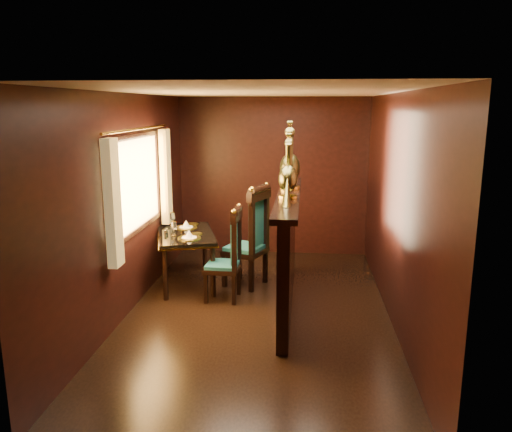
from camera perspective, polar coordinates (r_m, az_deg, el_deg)
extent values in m
plane|color=black|center=(5.91, 0.25, -11.02)|extent=(5.00, 5.00, 0.00)
cube|color=black|center=(7.99, 1.94, 4.51)|extent=(3.00, 0.04, 2.50)
cube|color=black|center=(3.14, -4.06, -8.15)|extent=(3.00, 0.04, 2.50)
cube|color=black|center=(5.86, -14.50, 1.20)|extent=(0.04, 5.00, 2.50)
cube|color=black|center=(5.60, 15.74, 0.61)|extent=(0.04, 5.00, 2.50)
cube|color=beige|center=(5.42, 0.27, 14.00)|extent=(3.00, 5.00, 0.04)
cube|color=#FFC672|center=(6.10, -13.62, 3.59)|extent=(0.01, 1.70, 1.05)
cube|color=yellow|center=(5.18, -16.06, 1.36)|extent=(0.10, 0.22, 1.30)
cube|color=yellow|center=(7.00, -10.27, 4.42)|extent=(0.10, 0.22, 1.30)
cylinder|color=gold|center=(6.02, -13.24, 9.67)|extent=(0.03, 2.20, 0.03)
cube|color=black|center=(5.95, 3.65, -4.22)|extent=(0.12, 2.60, 1.30)
cube|color=#303417|center=(5.94, 3.03, -3.74)|extent=(0.02, 2.20, 0.95)
cube|color=black|center=(5.79, 3.75, 2.24)|extent=(0.26, 2.70, 0.06)
cube|color=black|center=(6.68, -8.03, -2.07)|extent=(1.03, 1.34, 0.04)
cube|color=gold|center=(6.69, -8.03, -2.32)|extent=(1.05, 1.37, 0.02)
cylinder|color=black|center=(6.27, -10.34, -6.64)|extent=(0.06, 0.06, 0.65)
cylinder|color=black|center=(6.30, -4.92, -6.37)|extent=(0.06, 0.06, 0.65)
cylinder|color=black|center=(7.28, -10.54, -3.93)|extent=(0.06, 0.06, 0.65)
cylinder|color=black|center=(7.31, -5.89, -3.72)|extent=(0.06, 0.06, 0.65)
cylinder|color=gold|center=(6.39, -7.65, -2.49)|extent=(0.30, 0.30, 0.01)
cone|color=white|center=(6.38, -7.66, -2.02)|extent=(0.11, 0.11, 0.10)
cylinder|color=gold|center=(6.94, -7.98, -1.31)|extent=(0.30, 0.30, 0.01)
cone|color=white|center=(6.93, -7.99, -0.87)|extent=(0.11, 0.11, 0.10)
cylinder|color=silver|center=(6.62, -10.31, -1.85)|extent=(0.03, 0.03, 0.06)
cylinder|color=silver|center=(6.68, -10.14, -1.70)|extent=(0.03, 0.03, 0.06)
cube|color=black|center=(6.19, -3.85, -5.96)|extent=(0.44, 0.44, 0.05)
cube|color=#125054|center=(6.18, -3.85, -5.56)|extent=(0.39, 0.39, 0.05)
cube|color=#125054|center=(6.06, -2.21, -2.90)|extent=(0.05, 0.33, 0.54)
cube|color=black|center=(6.14, -5.75, -8.27)|extent=(0.05, 0.05, 0.37)
cube|color=black|center=(6.07, -2.54, -8.47)|extent=(0.05, 0.05, 0.37)
cube|color=black|center=(6.46, -5.02, -7.21)|extent=(0.05, 0.05, 0.37)
cube|color=black|center=(6.39, -1.97, -7.37)|extent=(0.05, 0.05, 0.37)
sphere|color=gold|center=(5.80, -2.54, 0.52)|extent=(0.06, 0.06, 0.06)
sphere|color=gold|center=(6.13, -1.95, 1.18)|extent=(0.06, 0.06, 0.06)
cube|color=black|center=(6.65, -1.27, -4.04)|extent=(0.64, 0.64, 0.06)
cube|color=#125054|center=(6.63, -1.27, -3.60)|extent=(0.57, 0.57, 0.05)
cube|color=#125054|center=(6.45, 0.37, -0.81)|extent=(0.18, 0.37, 0.63)
cube|color=black|center=(6.65, -3.63, -6.30)|extent=(0.05, 0.05, 0.43)
cube|color=black|center=(6.46, -0.55, -6.85)|extent=(0.05, 0.05, 0.43)
cube|color=black|center=(6.98, -1.91, -5.37)|extent=(0.05, 0.05, 0.43)
cube|color=black|center=(6.80, 1.06, -5.85)|extent=(0.05, 0.05, 0.43)
sphere|color=gold|center=(6.18, -0.49, 3.08)|extent=(0.07, 0.07, 0.07)
sphere|color=gold|center=(6.53, 1.18, 3.59)|extent=(0.07, 0.07, 0.07)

